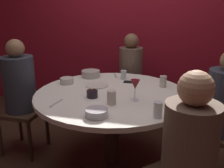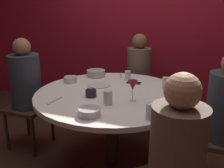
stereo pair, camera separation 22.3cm
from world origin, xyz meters
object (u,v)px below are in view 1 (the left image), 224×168
at_px(seated_diner_front_right, 190,140).
at_px(bowl_small_white, 67,81).
at_px(cup_center_front, 112,97).
at_px(wine_glass, 135,85).
at_px(cup_by_left_diner, 158,110).
at_px(bowl_salad_center, 91,74).
at_px(dining_table, 112,107).
at_px(dinner_plate, 97,85).
at_px(cell_phone, 131,82).
at_px(cup_by_right_diner, 124,75).
at_px(cup_near_candle, 163,81).
at_px(seated_diner_back, 131,70).
at_px(candle_holder, 92,94).
at_px(bowl_serving_large, 97,113).
at_px(seated_diner_left, 19,85).

distance_m(seated_diner_front_right, bowl_small_white, 1.41).
relative_size(bowl_small_white, cup_center_front, 1.17).
distance_m(wine_glass, cup_by_left_diner, 0.37).
bearing_deg(bowl_salad_center, seated_diner_front_right, -47.21).
bearing_deg(seated_diner_front_right, dining_table, 0.00).
xyz_separation_m(dinner_plate, cup_center_front, (0.26, -0.42, 0.05)).
distance_m(cell_phone, cup_by_right_diner, 0.14).
height_order(dining_table, cup_near_candle, cup_near_candle).
distance_m(seated_diner_back, cup_near_candle, 0.79).
bearing_deg(seated_diner_front_right, cup_near_candle, -31.68).
bearing_deg(dinner_plate, wine_glass, -33.97).
xyz_separation_m(seated_diner_back, wine_glass, (0.23, -1.08, 0.15)).
distance_m(wine_glass, dinner_plate, 0.52).
height_order(seated_diner_back, wine_glass, seated_diner_back).
height_order(wine_glass, bowl_salad_center, wine_glass).
bearing_deg(dinner_plate, cup_by_right_diner, 55.07).
xyz_separation_m(dining_table, candle_holder, (-0.13, -0.16, 0.18)).
height_order(bowl_serving_large, cup_by_right_diner, cup_by_right_diner).
height_order(bowl_small_white, cup_near_candle, cup_near_candle).
bearing_deg(wine_glass, cup_center_front, -140.75).
relative_size(seated_diner_left, seated_diner_back, 1.01).
xyz_separation_m(bowl_serving_large, cup_by_left_diner, (0.42, 0.09, 0.03)).
height_order(seated_diner_back, cell_phone, seated_diner_back).
relative_size(dining_table, bowl_small_white, 10.50).
height_order(bowl_salad_center, cup_center_front, cup_center_front).
bearing_deg(wine_glass, cup_by_right_diner, 110.67).
xyz_separation_m(cell_phone, cup_near_candle, (0.33, -0.07, 0.05)).
relative_size(candle_holder, cup_near_candle, 0.88).
distance_m(candle_holder, cup_near_candle, 0.72).
xyz_separation_m(seated_diner_front_right, cup_center_front, (-0.59, 0.38, 0.08)).
bearing_deg(cell_phone, cup_near_candle, 77.42).
xyz_separation_m(seated_diner_front_right, dinner_plate, (-0.85, 0.80, 0.03)).
xyz_separation_m(cell_phone, bowl_salad_center, (-0.46, 0.09, 0.03)).
distance_m(bowl_salad_center, cup_center_front, 0.82).
distance_m(seated_diner_left, dinner_plate, 0.78).
height_order(seated_diner_left, candle_holder, seated_diner_left).
distance_m(seated_diner_left, candle_holder, 0.84).
height_order(seated_diner_back, cup_center_front, seated_diner_back).
height_order(bowl_serving_large, bowl_small_white, bowl_small_white).
relative_size(seated_diner_back, bowl_small_white, 8.86).
height_order(seated_diner_front_right, candle_holder, seated_diner_front_right).
distance_m(seated_diner_front_right, cup_by_left_diner, 0.32).
bearing_deg(bowl_serving_large, cup_by_left_diner, 11.65).
distance_m(dinner_plate, bowl_serving_large, 0.70).
distance_m(seated_diner_front_right, wine_glass, 0.69).
bearing_deg(dining_table, bowl_small_white, 163.76).
relative_size(seated_diner_front_right, bowl_serving_large, 7.07).
height_order(seated_diner_front_right, cup_by_right_diner, seated_diner_front_right).
xyz_separation_m(candle_holder, cell_phone, (0.24, 0.51, -0.03)).
xyz_separation_m(seated_diner_front_right, cup_by_left_diner, (-0.21, 0.22, 0.08)).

